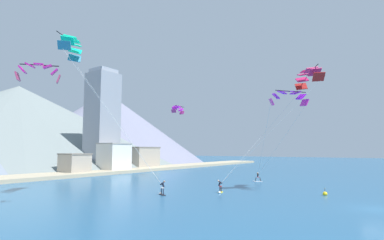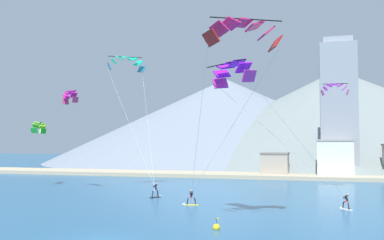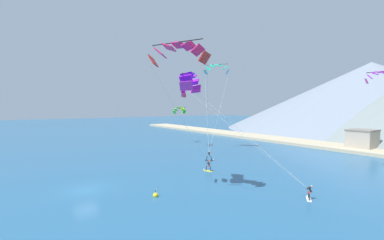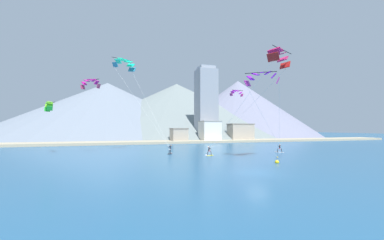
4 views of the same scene
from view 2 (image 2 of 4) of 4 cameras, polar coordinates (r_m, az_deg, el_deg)
The scene contains 17 objects.
ground_plane at distance 30.51m, azimuth -12.16°, elevation -15.42°, with size 400.00×400.00×0.00m, color #23567F.
kitesurfer_near_lead at distance 45.62m, azimuth 19.67°, elevation -10.60°, with size 1.33×1.65×1.63m.
kitesurfer_near_trail at distance 45.92m, azimuth -0.36°, elevation -10.69°, with size 1.78×0.92×1.68m.
kitesurfer_mid_center at distance 52.44m, azimuth -4.74°, elevation -9.63°, with size 1.25×1.69×1.82m.
parafoil_kite_near_lead at distance 37.43m, azimuth 5.48°, elevation 6.45°, with size 12.00×10.99×12.46m.
parafoil_kite_near_trail at distance 35.54m, azimuth 6.79°, elevation 11.58°, with size 10.26×12.26×15.22m.
parafoil_kite_mid_center at distance 63.73m, azimuth -8.76°, elevation 7.57°, with size 10.26×10.69×17.98m.
parafoil_kite_distant_high_outer at distance 61.99m, azimuth -15.95°, elevation 3.17°, with size 3.63×3.00×1.80m.
parafoil_kite_distant_low_drift at distance 63.24m, azimuth 18.52°, elevation 4.08°, with size 3.88×1.53×1.63m.
parafoil_kite_distant_mid_solo at distance 68.78m, azimuth -19.67°, elevation -0.77°, with size 2.54×4.49×1.78m.
race_marker_buoy at distance 33.46m, azimuth 3.27°, elevation -14.10°, with size 0.56×0.56×1.02m.
shoreline_strip at distance 83.62m, azimuth 6.49°, elevation -7.32°, with size 180.00×10.00×0.70m, color tan.
shore_building_promenade_mid at distance 83.55m, azimuth 18.49°, elevation -4.94°, with size 6.57×6.39×7.23m.
shore_building_quay_east at distance 84.03m, azimuth 11.01°, elevation -5.88°, with size 5.22×5.61×4.75m.
highrise_tower at distance 90.27m, azimuth 18.94°, elevation 1.51°, with size 7.00×7.00×27.47m.
mountain_peak_central_summit at distance 151.92m, azimuth 4.55°, elevation -0.02°, with size 123.74×123.74×29.35m.
mountain_peak_east_shoulder at distance 143.51m, azimuth 18.89°, elevation 0.43°, with size 122.35×122.35×29.89m.
Camera 2 is at (14.06, -26.27, 6.55)m, focal length 40.00 mm.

